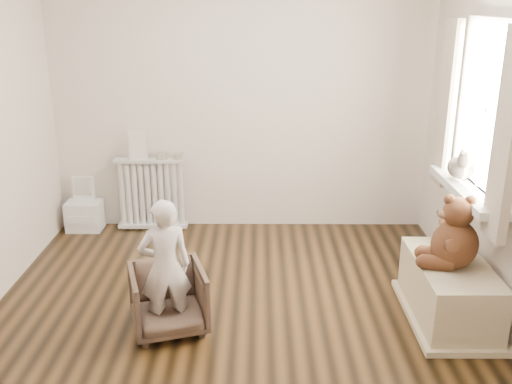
{
  "coord_description": "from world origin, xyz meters",
  "views": [
    {
      "loc": [
        0.17,
        -3.6,
        2.17
      ],
      "look_at": [
        0.15,
        0.45,
        0.8
      ],
      "focal_mm": 40.0,
      "sensor_mm": 36.0,
      "label": 1
    }
  ],
  "objects_px": {
    "teddy_bear": "(456,234)",
    "plush_cat": "(460,167)",
    "toy_vanity": "(84,203)",
    "radiator": "(151,191)",
    "toy_bench": "(449,293)",
    "armchair": "(168,299)",
    "child": "(165,267)"
  },
  "relations": [
    {
      "from": "toy_vanity",
      "to": "plush_cat",
      "type": "relative_size",
      "value": 1.8
    },
    {
      "from": "radiator",
      "to": "armchair",
      "type": "relative_size",
      "value": 1.43
    },
    {
      "from": "child",
      "to": "toy_bench",
      "type": "bearing_deg",
      "value": 168.59
    },
    {
      "from": "child",
      "to": "teddy_bear",
      "type": "relative_size",
      "value": 1.87
    },
    {
      "from": "toy_vanity",
      "to": "plush_cat",
      "type": "height_order",
      "value": "plush_cat"
    },
    {
      "from": "radiator",
      "to": "child",
      "type": "height_order",
      "value": "child"
    },
    {
      "from": "radiator",
      "to": "toy_vanity",
      "type": "xyz_separation_m",
      "value": [
        -0.67,
        -0.03,
        -0.11
      ]
    },
    {
      "from": "armchair",
      "to": "radiator",
      "type": "bearing_deg",
      "value": 86.07
    },
    {
      "from": "armchair",
      "to": "toy_bench",
      "type": "xyz_separation_m",
      "value": [
        1.97,
        0.15,
        -0.03
      ]
    },
    {
      "from": "teddy_bear",
      "to": "plush_cat",
      "type": "bearing_deg",
      "value": 83.72
    },
    {
      "from": "toy_bench",
      "to": "toy_vanity",
      "type": "bearing_deg",
      "value": 151.77
    },
    {
      "from": "toy_vanity",
      "to": "toy_bench",
      "type": "relative_size",
      "value": 0.58
    },
    {
      "from": "armchair",
      "to": "child",
      "type": "bearing_deg",
      "value": -107.3
    },
    {
      "from": "child",
      "to": "teddy_bear",
      "type": "height_order",
      "value": "child"
    },
    {
      "from": "radiator",
      "to": "child",
      "type": "relative_size",
      "value": 0.76
    },
    {
      "from": "toy_bench",
      "to": "teddy_bear",
      "type": "relative_size",
      "value": 1.82
    },
    {
      "from": "toy_vanity",
      "to": "plush_cat",
      "type": "distance_m",
      "value": 3.5
    },
    {
      "from": "teddy_bear",
      "to": "plush_cat",
      "type": "height_order",
      "value": "plush_cat"
    },
    {
      "from": "child",
      "to": "plush_cat",
      "type": "distance_m",
      "value": 2.26
    },
    {
      "from": "toy_vanity",
      "to": "armchair",
      "type": "height_order",
      "value": "toy_vanity"
    },
    {
      "from": "toy_bench",
      "to": "plush_cat",
      "type": "height_order",
      "value": "plush_cat"
    },
    {
      "from": "toy_vanity",
      "to": "teddy_bear",
      "type": "height_order",
      "value": "teddy_bear"
    },
    {
      "from": "teddy_bear",
      "to": "radiator",
      "type": "bearing_deg",
      "value": 155.5
    },
    {
      "from": "radiator",
      "to": "armchair",
      "type": "distance_m",
      "value": 1.89
    },
    {
      "from": "radiator",
      "to": "toy_vanity",
      "type": "distance_m",
      "value": 0.68
    },
    {
      "from": "toy_vanity",
      "to": "teddy_bear",
      "type": "xyz_separation_m",
      "value": [
        3.05,
        -1.69,
        0.4
      ]
    },
    {
      "from": "armchair",
      "to": "toy_bench",
      "type": "height_order",
      "value": "armchair"
    },
    {
      "from": "toy_vanity",
      "to": "toy_bench",
      "type": "height_order",
      "value": "toy_vanity"
    },
    {
      "from": "toy_vanity",
      "to": "teddy_bear",
      "type": "relative_size",
      "value": 1.05
    },
    {
      "from": "armchair",
      "to": "toy_vanity",
      "type": "bearing_deg",
      "value": 104.19
    },
    {
      "from": "radiator",
      "to": "child",
      "type": "bearing_deg",
      "value": -76.96
    },
    {
      "from": "toy_vanity",
      "to": "armchair",
      "type": "distance_m",
      "value": 2.11
    }
  ]
}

